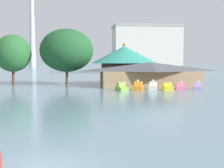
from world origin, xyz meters
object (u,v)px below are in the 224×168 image
object	(u,v)px
pedal_boat_white	(153,86)
pedal_boat_lavender	(198,87)
pedal_boat_lime	(121,87)
pedal_boat_pink	(181,87)
background_building_block	(146,49)
green_roof_pavilion	(124,62)
shoreline_tree_tall_left	(13,53)
pedal_boat_yellow	(168,87)
pedal_boat_orange	(138,87)
shoreline_tree_mid	(67,50)
boathouse	(150,74)

from	to	relation	value
pedal_boat_white	pedal_boat_lavender	distance (m)	7.87
pedal_boat_lime	pedal_boat_pink	size ratio (longest dim) A/B	0.92
background_building_block	pedal_boat_white	bearing A→B (deg)	-101.52
green_roof_pavilion	shoreline_tree_tall_left	xyz separation A→B (m)	(-22.68, -1.03, 1.68)
pedal_boat_lavender	shoreline_tree_tall_left	size ratio (longest dim) A/B	0.26
pedal_boat_yellow	pedal_boat_pink	world-z (taller)	pedal_boat_yellow
shoreline_tree_tall_left	pedal_boat_lime	bearing A→B (deg)	-34.23
pedal_boat_yellow	background_building_block	world-z (taller)	background_building_block
pedal_boat_lavender	green_roof_pavilion	bearing A→B (deg)	-124.22
pedal_boat_lime	green_roof_pavilion	world-z (taller)	green_roof_pavilion
pedal_boat_orange	pedal_boat_yellow	distance (m)	4.96
pedal_boat_lavender	pedal_boat_yellow	bearing A→B (deg)	-61.05
pedal_boat_orange	pedal_boat_lime	bearing A→B (deg)	-78.36
shoreline_tree_tall_left	background_building_block	distance (m)	72.12
pedal_boat_lime	pedal_boat_yellow	distance (m)	7.73
shoreline_tree_mid	background_building_block	world-z (taller)	background_building_block
boathouse	background_building_block	xyz separation A→B (m)	(13.83, 65.83, 7.07)
shoreline_tree_mid	pedal_boat_orange	bearing A→B (deg)	-49.66
pedal_boat_pink	shoreline_tree_mid	bearing A→B (deg)	-109.07
pedal_boat_orange	background_building_block	world-z (taller)	background_building_block
pedal_boat_pink	pedal_boat_lavender	world-z (taller)	pedal_boat_lavender
pedal_boat_lime	background_building_block	distance (m)	76.61
pedal_boat_lime	background_building_block	size ratio (longest dim) A/B	0.11
pedal_boat_lavender	green_roof_pavilion	distance (m)	18.15
pedal_boat_yellow	pedal_boat_lavender	distance (m)	5.77
pedal_boat_lavender	pedal_boat_pink	bearing A→B (deg)	-77.35
pedal_boat_orange	shoreline_tree_tall_left	distance (m)	27.31
boathouse	green_roof_pavilion	bearing A→B (deg)	118.29
shoreline_tree_mid	boathouse	bearing A→B (deg)	-22.58
pedal_boat_lime	background_building_block	bearing A→B (deg)	149.77
pedal_boat_orange	pedal_boat_yellow	bearing A→B (deg)	103.88
background_building_block	pedal_boat_lavender	bearing A→B (deg)	-95.45
shoreline_tree_mid	pedal_boat_white	bearing A→B (deg)	-41.92
pedal_boat_orange	shoreline_tree_tall_left	size ratio (longest dim) A/B	0.30
shoreline_tree_mid	shoreline_tree_tall_left	bearing A→B (deg)	-177.56
pedal_boat_yellow	background_building_block	size ratio (longest dim) A/B	0.11
pedal_boat_orange	green_roof_pavilion	size ratio (longest dim) A/B	0.22
shoreline_tree_tall_left	shoreline_tree_mid	bearing A→B (deg)	2.44
pedal_boat_lime	shoreline_tree_tall_left	world-z (taller)	shoreline_tree_tall_left
shoreline_tree_tall_left	background_building_block	xyz separation A→B (m)	(40.37, 59.68, 3.11)
green_roof_pavilion	shoreline_tree_tall_left	bearing A→B (deg)	-177.41
pedal_boat_yellow	shoreline_tree_mid	size ratio (longest dim) A/B	0.26
pedal_boat_orange	pedal_boat_white	bearing A→B (deg)	124.38
pedal_boat_lavender	shoreline_tree_tall_left	bearing A→B (deg)	-92.97
green_roof_pavilion	shoreline_tree_mid	bearing A→B (deg)	-177.28
pedal_boat_pink	boathouse	world-z (taller)	boathouse
pedal_boat_lavender	background_building_block	size ratio (longest dim) A/B	0.10
pedal_boat_lime	green_roof_pavilion	bearing A→B (deg)	155.06
pedal_boat_white	pedal_boat_pink	size ratio (longest dim) A/B	0.93
pedal_boat_pink	pedal_boat_yellow	bearing A→B (deg)	-49.36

